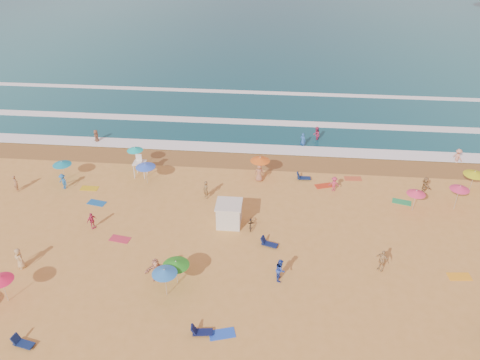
{
  "coord_description": "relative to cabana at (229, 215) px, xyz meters",
  "views": [
    {
      "loc": [
        4.59,
        -31.07,
        24.64
      ],
      "look_at": [
        1.17,
        6.0,
        1.5
      ],
      "focal_mm": 35.0,
      "sensor_mm": 36.0,
      "label": 1
    }
  ],
  "objects": [
    {
      "name": "wet_sand",
      "position": [
        -0.68,
        11.37,
        -0.99
      ],
      "size": [
        220.0,
        220.0,
        0.0
      ],
      "primitive_type": "plane",
      "color": "olive",
      "rests_on": "ground"
    },
    {
      "name": "lifeguard_stand",
      "position": [
        -9.78,
        7.15,
        0.05
      ],
      "size": [
        1.2,
        1.2,
        2.1
      ],
      "primitive_type": null,
      "color": "white",
      "rests_on": "ground"
    },
    {
      "name": "cabana",
      "position": [
        0.0,
        0.0,
        0.0
      ],
      "size": [
        2.0,
        2.0,
        2.0
      ],
      "primitive_type": "cube",
      "color": "silver",
      "rests_on": "ground"
    },
    {
      "name": "towels",
      "position": [
        -2.57,
        -1.58,
        -0.98
      ],
      "size": [
        45.64,
        25.95,
        0.03
      ],
      "color": "#B73C16",
      "rests_on": "ground"
    },
    {
      "name": "bicycle",
      "position": [
        1.9,
        -0.3,
        -0.56
      ],
      "size": [
        0.64,
        1.69,
        0.88
      ],
      "primitive_type": "imported",
      "rotation": [
        0.0,
        0.0,
        0.03
      ],
      "color": "black",
      "rests_on": "ground"
    },
    {
      "name": "beach_umbrellas",
      "position": [
        0.37,
        -0.97,
        1.05
      ],
      "size": [
        59.65,
        23.03,
        0.76
      ],
      "color": "#FFA115",
      "rests_on": "ground"
    },
    {
      "name": "ocean",
      "position": [
        -0.68,
        82.87,
        -1.0
      ],
      "size": [
        220.0,
        140.0,
        0.18
      ],
      "primitive_type": "cube",
      "color": "#0C4756",
      "rests_on": "ground"
    },
    {
      "name": "cabana_roof",
      "position": [
        0.0,
        0.0,
        1.06
      ],
      "size": [
        2.2,
        2.2,
        0.12
      ],
      "primitive_type": "cube",
      "color": "silver",
      "rests_on": "cabana"
    },
    {
      "name": "beachgoers",
      "position": [
        0.82,
        3.0,
        -0.18
      ],
      "size": [
        44.71,
        28.15,
        2.14
      ],
      "color": "#CC3361",
      "rests_on": "ground"
    },
    {
      "name": "ground",
      "position": [
        -0.68,
        -1.13,
        -1.0
      ],
      "size": [
        220.0,
        220.0,
        0.0
      ],
      "primitive_type": "plane",
      "color": "gold",
      "rests_on": "ground"
    },
    {
      "name": "surf_foam",
      "position": [
        -0.68,
        20.19,
        -0.9
      ],
      "size": [
        200.0,
        18.7,
        0.05
      ],
      "color": "white",
      "rests_on": "ground"
    },
    {
      "name": "loungers",
      "position": [
        5.78,
        -3.86,
        -0.83
      ],
      "size": [
        55.29,
        22.56,
        0.34
      ],
      "color": "#101951",
      "rests_on": "ground"
    }
  ]
}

